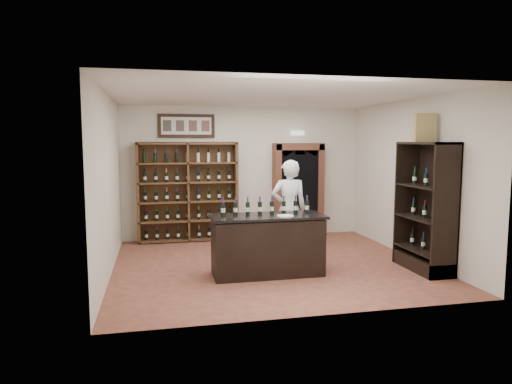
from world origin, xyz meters
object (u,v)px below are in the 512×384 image
Objects in this scene: tasting_counter at (267,245)px; shopkeeper at (289,209)px; counter_bottle_0 at (223,209)px; wine_crate at (424,128)px; wine_shelf at (188,192)px; side_cabinet at (426,227)px.

shopkeeper is (0.68, 1.06, 0.44)m from tasting_counter.
counter_bottle_0 is 0.62× the size of wine_crate.
wine_shelf is 5.02m from side_cabinet.
wine_shelf is 4.55× the size of wine_crate.
side_cabinet is 1.18× the size of shopkeeper.
wine_crate is (3.80, -3.10, 1.34)m from wine_shelf.
wine_crate is (2.70, -0.17, 1.95)m from tasting_counter.
wine_shelf is at bearing 110.56° from tasting_counter.
wine_crate reaches higher than wine_shelf.
counter_bottle_0 is at bearing 173.12° from side_cabinet.
counter_bottle_0 reaches higher than tasting_counter.
side_cabinet is at bearing -67.26° from wine_crate.
counter_bottle_0 is 0.14× the size of side_cabinet.
shopkeeper reaches higher than tasting_counter.
shopkeeper reaches higher than counter_bottle_0.
tasting_counter is 3.89× the size of wine_crate.
tasting_counter is 3.33m from wine_crate.
side_cabinet is at bearing -40.21° from wine_shelf.
shopkeeper is 3.85× the size of wine_crate.
wine_shelf is 5.08m from wine_crate.
counter_bottle_0 is at bearing 170.86° from tasting_counter.
wine_crate is (2.02, -1.23, 1.51)m from shopkeeper.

